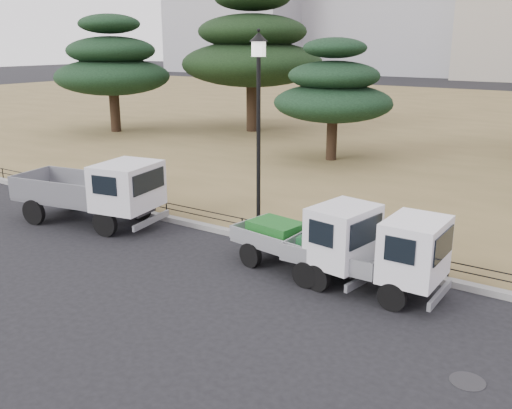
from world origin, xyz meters
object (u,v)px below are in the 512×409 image
Objects in this scene: truck_kei_rear at (375,253)px; tarp_pile at (106,182)px; truck_kei_front at (312,237)px; truck_large at (95,189)px; street_lamp at (259,101)px.

tarp_pile is (-11.23, 2.06, -0.33)m from truck_kei_rear.
truck_kei_front reaches higher than tarp_pile.
truck_large is 1.30× the size of truck_kei_front.
truck_large is 9.18m from truck_kei_rear.
truck_kei_rear is at bearing -20.48° from street_lamp.
truck_large is at bearing -169.35° from truck_kei_front.
truck_large is 0.88× the size of street_lamp.
truck_kei_front reaches higher than truck_kei_rear.
truck_kei_rear is 1.95× the size of tarp_pile.
street_lamp is at bearing 158.55° from truck_kei_front.
truck_large is 2.67× the size of tarp_pile.
truck_kei_front is 4.23m from street_lamp.
truck_kei_rear is at bearing -10.41° from tarp_pile.
truck_large reaches higher than truck_kei_rear.
truck_kei_rear is 11.42m from tarp_pile.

